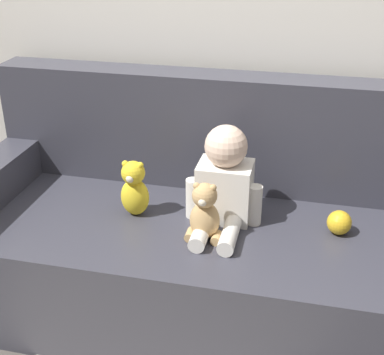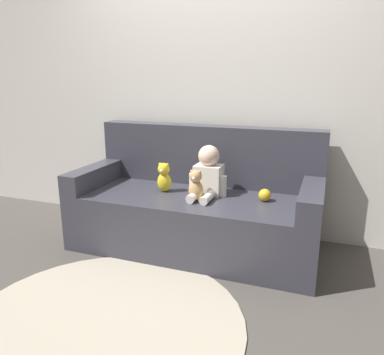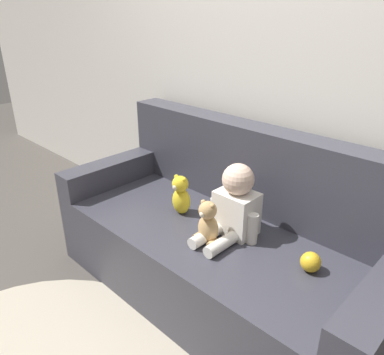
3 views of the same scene
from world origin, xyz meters
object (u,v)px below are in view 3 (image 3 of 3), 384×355
Objects in this scene: person_baby at (234,206)px; plush_toy_side at (181,195)px; teddy_bear_brown at (208,223)px; couch at (222,242)px; toy_ball at (311,262)px.

person_baby is 0.37m from plush_toy_side.
person_baby reaches higher than teddy_bear_brown.
teddy_bear_brown is at bearing -73.68° from couch.
plush_toy_side is at bearing -162.67° from couch.
couch is at bearing 175.85° from toy_ball.
couch is 0.31m from teddy_bear_brown.
person_baby is 0.17m from teddy_bear_brown.
person_baby is at bearing -20.60° from couch.
person_baby reaches higher than toy_ball.
toy_ball is at bearing -4.15° from couch.
plush_toy_side is 0.82m from toy_ball.
toy_ball is (0.81, 0.04, -0.07)m from plush_toy_side.
teddy_bear_brown is at bearing -105.87° from person_baby.
plush_toy_side is at bearing -173.31° from person_baby.
teddy_bear_brown is 0.98× the size of plush_toy_side.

